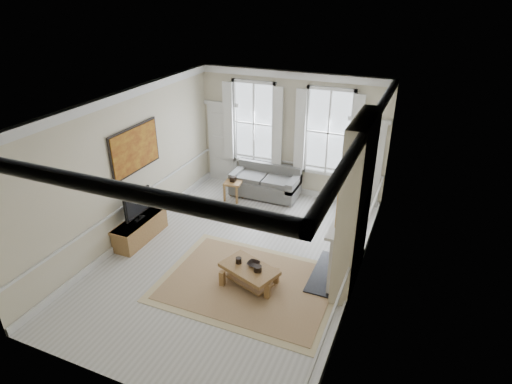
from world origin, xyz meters
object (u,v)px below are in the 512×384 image
at_px(tv_stand, 141,229).
at_px(coffee_table, 249,271).
at_px(sofa, 266,183).
at_px(side_table, 233,185).

bearing_deg(tv_stand, coffee_table, -10.54).
height_order(sofa, coffee_table, sofa).
relative_size(coffee_table, tv_stand, 0.85).
height_order(side_table, coffee_table, side_table).
xyz_separation_m(sofa, side_table, (-0.72, -0.61, 0.08)).
bearing_deg(coffee_table, tv_stand, -170.75).
distance_m(coffee_table, tv_stand, 3.06).
relative_size(sofa, side_table, 3.38).
xyz_separation_m(side_table, coffee_table, (1.88, -3.21, -0.10)).
distance_m(sofa, tv_stand, 3.75).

